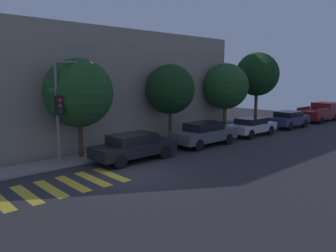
{
  "coord_description": "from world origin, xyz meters",
  "views": [
    {
      "loc": [
        -8.53,
        -11.5,
        4.41
      ],
      "look_at": [
        3.9,
        2.1,
        1.6
      ],
      "focal_mm": 35.0,
      "sensor_mm": 36.0,
      "label": 1
    }
  ],
  "objects_px": {
    "tree_midblock": "(170,89)",
    "pickup_truck": "(320,112)",
    "tree_behind_truck": "(257,74)",
    "sedan_far_end": "(252,126)",
    "sedan_tail_of_row": "(289,119)",
    "sedan_middle": "(205,133)",
    "tree_near_corner": "(79,93)",
    "sedan_near_corner": "(134,146)",
    "traffic_light_pole": "(66,97)",
    "tree_far_end": "(225,86)"
  },
  "relations": [
    {
      "from": "sedan_near_corner",
      "to": "tree_near_corner",
      "type": "xyz_separation_m",
      "value": [
        -1.93,
        2.13,
        2.79
      ]
    },
    {
      "from": "sedan_middle",
      "to": "tree_midblock",
      "type": "xyz_separation_m",
      "value": [
        -1.04,
        2.13,
        2.75
      ]
    },
    {
      "from": "tree_near_corner",
      "to": "tree_behind_truck",
      "type": "relative_size",
      "value": 0.84
    },
    {
      "from": "sedan_far_end",
      "to": "sedan_tail_of_row",
      "type": "distance_m",
      "value": 5.6
    },
    {
      "from": "sedan_near_corner",
      "to": "sedan_far_end",
      "type": "height_order",
      "value": "sedan_near_corner"
    },
    {
      "from": "sedan_near_corner",
      "to": "sedan_tail_of_row",
      "type": "xyz_separation_m",
      "value": [
        16.49,
        0.0,
        0.01
      ]
    },
    {
      "from": "tree_midblock",
      "to": "tree_behind_truck",
      "type": "distance_m",
      "value": 10.17
    },
    {
      "from": "pickup_truck",
      "to": "tree_midblock",
      "type": "distance_m",
      "value": 18.59
    },
    {
      "from": "traffic_light_pole",
      "to": "sedan_middle",
      "type": "height_order",
      "value": "traffic_light_pole"
    },
    {
      "from": "sedan_near_corner",
      "to": "tree_midblock",
      "type": "xyz_separation_m",
      "value": [
        4.56,
        2.13,
        2.79
      ]
    },
    {
      "from": "traffic_light_pole",
      "to": "tree_near_corner",
      "type": "xyz_separation_m",
      "value": [
        1.1,
        0.86,
        0.12
      ]
    },
    {
      "from": "sedan_near_corner",
      "to": "pickup_truck",
      "type": "xyz_separation_m",
      "value": [
        22.83,
        -0.0,
        0.15
      ]
    },
    {
      "from": "sedan_far_end",
      "to": "tree_near_corner",
      "type": "height_order",
      "value": "tree_near_corner"
    },
    {
      "from": "sedan_tail_of_row",
      "to": "tree_behind_truck",
      "type": "bearing_deg",
      "value": 130.44
    },
    {
      "from": "pickup_truck",
      "to": "tree_near_corner",
      "type": "bearing_deg",
      "value": 175.09
    },
    {
      "from": "sedan_far_end",
      "to": "sedan_tail_of_row",
      "type": "bearing_deg",
      "value": 0.0
    },
    {
      "from": "traffic_light_pole",
      "to": "tree_midblock",
      "type": "height_order",
      "value": "traffic_light_pole"
    },
    {
      "from": "tree_near_corner",
      "to": "sedan_far_end",
      "type": "bearing_deg",
      "value": -9.42
    },
    {
      "from": "sedan_near_corner",
      "to": "sedan_middle",
      "type": "bearing_deg",
      "value": -0.0
    },
    {
      "from": "tree_near_corner",
      "to": "tree_far_end",
      "type": "bearing_deg",
      "value": 0.0
    },
    {
      "from": "tree_midblock",
      "to": "tree_behind_truck",
      "type": "bearing_deg",
      "value": -0.0
    },
    {
      "from": "traffic_light_pole",
      "to": "tree_far_end",
      "type": "relative_size",
      "value": 0.97
    },
    {
      "from": "sedan_far_end",
      "to": "tree_midblock",
      "type": "bearing_deg",
      "value": 161.44
    },
    {
      "from": "tree_far_end",
      "to": "tree_near_corner",
      "type": "bearing_deg",
      "value": -180.0
    },
    {
      "from": "sedan_far_end",
      "to": "tree_near_corner",
      "type": "bearing_deg",
      "value": 170.58
    },
    {
      "from": "sedan_middle",
      "to": "tree_behind_truck",
      "type": "height_order",
      "value": "tree_behind_truck"
    },
    {
      "from": "tree_behind_truck",
      "to": "sedan_tail_of_row",
      "type": "bearing_deg",
      "value": -49.56
    },
    {
      "from": "sedan_middle",
      "to": "tree_midblock",
      "type": "relative_size",
      "value": 0.89
    },
    {
      "from": "sedan_near_corner",
      "to": "tree_behind_truck",
      "type": "relative_size",
      "value": 0.72
    },
    {
      "from": "sedan_tail_of_row",
      "to": "tree_midblock",
      "type": "bearing_deg",
      "value": 169.9
    },
    {
      "from": "sedan_middle",
      "to": "pickup_truck",
      "type": "distance_m",
      "value": 17.23
    },
    {
      "from": "traffic_light_pole",
      "to": "tree_behind_truck",
      "type": "height_order",
      "value": "tree_behind_truck"
    },
    {
      "from": "tree_midblock",
      "to": "pickup_truck",
      "type": "bearing_deg",
      "value": -6.64
    },
    {
      "from": "pickup_truck",
      "to": "tree_midblock",
      "type": "height_order",
      "value": "tree_midblock"
    },
    {
      "from": "tree_midblock",
      "to": "traffic_light_pole",
      "type": "bearing_deg",
      "value": -173.56
    },
    {
      "from": "traffic_light_pole",
      "to": "pickup_truck",
      "type": "height_order",
      "value": "traffic_light_pole"
    },
    {
      "from": "sedan_tail_of_row",
      "to": "tree_near_corner",
      "type": "bearing_deg",
      "value": 173.42
    },
    {
      "from": "sedan_near_corner",
      "to": "tree_near_corner",
      "type": "bearing_deg",
      "value": 132.19
    },
    {
      "from": "sedan_middle",
      "to": "sedan_far_end",
      "type": "distance_m",
      "value": 5.29
    },
    {
      "from": "sedan_tail_of_row",
      "to": "tree_far_end",
      "type": "relative_size",
      "value": 0.78
    },
    {
      "from": "sedan_near_corner",
      "to": "sedan_tail_of_row",
      "type": "bearing_deg",
      "value": 0.0
    },
    {
      "from": "sedan_far_end",
      "to": "traffic_light_pole",
      "type": "bearing_deg",
      "value": 174.79
    },
    {
      "from": "tree_far_end",
      "to": "traffic_light_pole",
      "type": "bearing_deg",
      "value": -176.34
    },
    {
      "from": "sedan_far_end",
      "to": "tree_midblock",
      "type": "height_order",
      "value": "tree_midblock"
    },
    {
      "from": "tree_near_corner",
      "to": "tree_behind_truck",
      "type": "distance_m",
      "value": 16.64
    },
    {
      "from": "sedan_tail_of_row",
      "to": "tree_midblock",
      "type": "distance_m",
      "value": 12.44
    },
    {
      "from": "sedan_middle",
      "to": "sedan_tail_of_row",
      "type": "relative_size",
      "value": 1.09
    },
    {
      "from": "sedan_middle",
      "to": "tree_near_corner",
      "type": "relative_size",
      "value": 0.86
    },
    {
      "from": "tree_far_end",
      "to": "sedan_far_end",
      "type": "bearing_deg",
      "value": -76.17
    },
    {
      "from": "pickup_truck",
      "to": "tree_behind_truck",
      "type": "bearing_deg",
      "value": 165.39
    }
  ]
}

